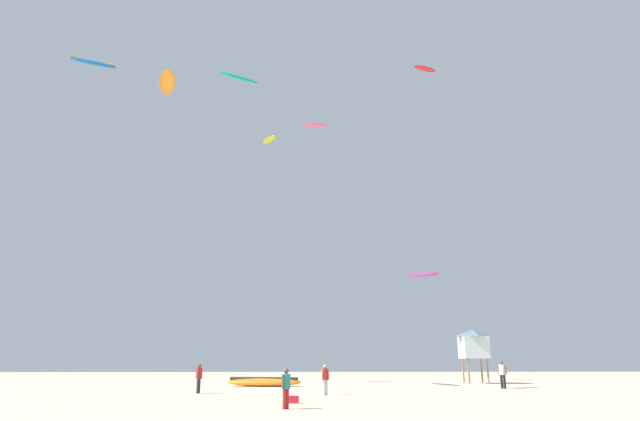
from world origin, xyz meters
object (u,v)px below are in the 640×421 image
(person_right, at_px, (502,372))
(kite_aloft_2, at_px, (423,275))
(kite_aloft_5, at_px, (93,62))
(lifeguard_tower, at_px, (473,344))
(kite_aloft_3, at_px, (269,140))
(kite_grounded_near, at_px, (264,382))
(kite_aloft_1, at_px, (167,83))
(person_foreground, at_px, (286,385))
(cooler_box, at_px, (293,400))
(person_midground, at_px, (325,377))
(kite_aloft_4, at_px, (239,78))
(kite_aloft_0, at_px, (425,69))
(person_left, at_px, (199,376))
(kite_aloft_6, at_px, (315,126))

(person_right, distance_m, kite_aloft_2, 15.51)
(kite_aloft_2, xyz_separation_m, kite_aloft_5, (-30.64, -6.02, 18.43))
(lifeguard_tower, distance_m, kite_aloft_3, 32.73)
(kite_grounded_near, xyz_separation_m, kite_aloft_1, (-8.32, -1.09, 23.01))
(person_foreground, distance_m, cooler_box, 2.92)
(person_midground, xyz_separation_m, kite_grounded_near, (-4.07, 8.91, -0.64))
(kite_aloft_4, bearing_deg, person_midground, -31.98)
(kite_aloft_0, bearing_deg, person_right, -61.83)
(lifeguard_tower, bearing_deg, person_midground, -134.47)
(kite_aloft_0, bearing_deg, person_midground, -130.63)
(kite_aloft_3, bearing_deg, kite_grounded_near, -85.37)
(kite_aloft_1, xyz_separation_m, kite_aloft_4, (6.31, -4.02, -1.72))
(lifeguard_tower, bearing_deg, kite_grounded_near, -167.39)
(person_midground, xyz_separation_m, kite_aloft_0, (9.31, 10.85, 25.74))
(kite_aloft_5, bearing_deg, person_left, -39.32)
(person_left, relative_size, kite_aloft_3, 0.56)
(kite_aloft_3, bearing_deg, kite_aloft_6, -37.75)
(lifeguard_tower, xyz_separation_m, kite_aloft_2, (-2.40, 6.02, 6.41))
(person_left, height_order, kite_aloft_4, kite_aloft_4)
(person_foreground, bearing_deg, person_right, 80.58)
(person_right, xyz_separation_m, kite_aloft_0, (-2.73, 5.10, 25.65))
(lifeguard_tower, bearing_deg, kite_aloft_4, -154.51)
(person_left, distance_m, person_right, 19.79)
(kite_aloft_2, distance_m, kite_aloft_4, 24.97)
(lifeguard_tower, height_order, kite_aloft_2, kite_aloft_2)
(person_left, xyz_separation_m, kite_aloft_2, (17.25, 16.98, 8.50))
(person_midground, relative_size, cooler_box, 2.91)
(kite_grounded_near, bearing_deg, person_right, -11.09)
(kite_aloft_1, bearing_deg, kite_aloft_3, 70.11)
(person_midground, height_order, kite_aloft_0, kite_aloft_0)
(lifeguard_tower, distance_m, kite_aloft_0, 23.90)
(kite_aloft_0, bearing_deg, kite_aloft_5, 176.70)
(kite_grounded_near, xyz_separation_m, kite_aloft_6, (3.86, 13.77, 26.18))
(kite_aloft_4, bearing_deg, person_foreground, -70.52)
(kite_grounded_near, height_order, kite_aloft_6, kite_aloft_6)
(person_foreground, xyz_separation_m, kite_aloft_3, (-3.62, 34.82, 25.58))
(lifeguard_tower, relative_size, kite_aloft_5, 1.00)
(person_left, bearing_deg, person_midground, -2.01)
(person_foreground, bearing_deg, kite_aloft_2, 101.95)
(person_left, xyz_separation_m, kite_grounded_near, (3.24, 7.29, -0.65))
(person_midground, height_order, person_right, person_right)
(kite_aloft_5, bearing_deg, kite_aloft_3, 43.14)
(person_midground, xyz_separation_m, kite_aloft_3, (-5.52, 26.79, 25.56))
(kite_aloft_1, bearing_deg, kite_aloft_6, 50.66)
(person_foreground, height_order, kite_aloft_0, kite_aloft_0)
(person_foreground, xyz_separation_m, kite_grounded_near, (-2.17, 16.93, -0.62))
(person_foreground, relative_size, lifeguard_tower, 0.38)
(person_midground, distance_m, kite_aloft_2, 22.74)
(person_foreground, height_order, kite_aloft_1, kite_aloft_1)
(person_foreground, distance_m, person_right, 19.60)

